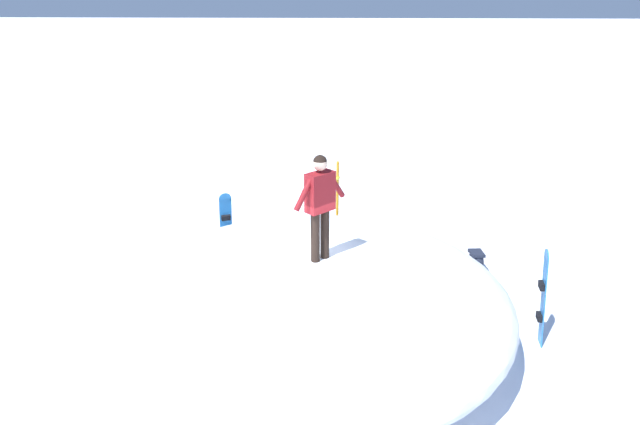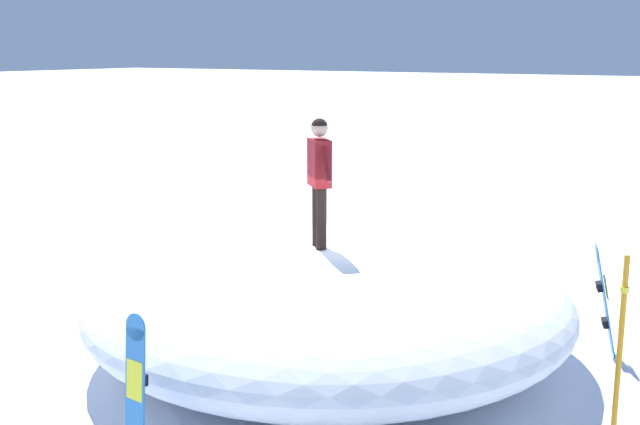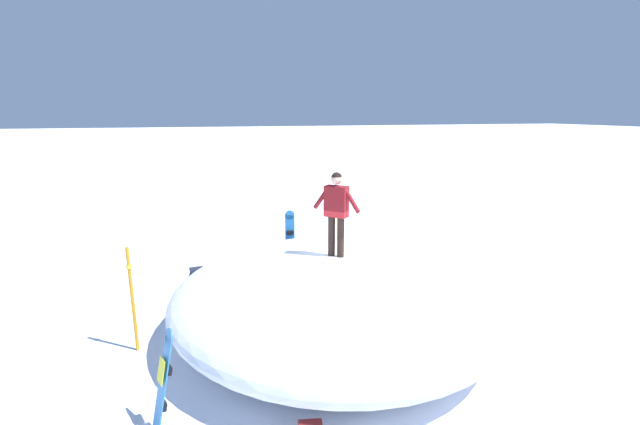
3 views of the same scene
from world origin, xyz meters
TOP-DOWN VIEW (x-y plane):
  - ground at (0.00, 0.00)m, footprint 240.00×240.00m
  - snow_mound at (-0.26, 0.50)m, footprint 9.05×9.08m
  - snowboarder_standing at (-0.23, 0.68)m, footprint 0.78×0.77m
  - snowboard_primary_upright at (-0.40, 4.26)m, footprint 0.27×0.19m
  - snowboard_secondary_upright at (-3.41, -1.51)m, footprint 0.42×0.36m
  - backpack_near at (-1.56, -2.40)m, footprint 0.59×0.35m
  - trail_marker_pole at (-4.07, 0.88)m, footprint 0.10×0.10m

SIDE VIEW (x-z plane):
  - ground at x=0.00m, z-range 0.00..0.00m
  - backpack_near at x=-1.56m, z-range 0.01..0.40m
  - snow_mound at x=-0.26m, z-range 0.00..1.57m
  - snowboard_secondary_upright at x=-3.41m, z-range 0.02..1.57m
  - snowboard_primary_upright at x=-0.40m, z-range 0.03..1.75m
  - trail_marker_pole at x=-4.07m, z-range 0.05..2.07m
  - snowboarder_standing at x=-0.23m, z-range 1.73..3.41m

